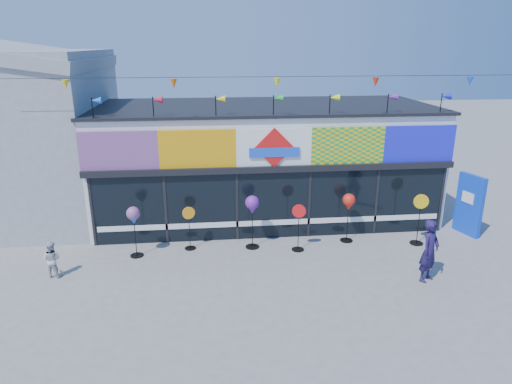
{
  "coord_description": "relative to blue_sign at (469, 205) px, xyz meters",
  "views": [
    {
      "loc": [
        -2.06,
        -10.59,
        6.23
      ],
      "look_at": [
        -0.73,
        2.0,
        2.09
      ],
      "focal_mm": 32.0,
      "sensor_mm": 36.0,
      "label": 1
    }
  ],
  "objects": [
    {
      "name": "ground",
      "position": [
        -6.63,
        -3.05,
        -1.05
      ],
      "size": [
        80.0,
        80.0,
        0.0
      ],
      "primitive_type": "plane",
      "color": "slate",
      "rests_on": "ground"
    },
    {
      "name": "kite_shop",
      "position": [
        -6.63,
        2.89,
        1.0
      ],
      "size": [
        16.0,
        5.7,
        5.31
      ],
      "color": "white",
      "rests_on": "ground"
    },
    {
      "name": "blue_sign",
      "position": [
        0.0,
        0.0,
        0.0
      ],
      "size": [
        0.45,
        1.04,
        2.08
      ],
      "rotation": [
        0.0,
        0.0,
        0.3
      ],
      "color": "blue",
      "rests_on": "ground"
    },
    {
      "name": "spinner_0",
      "position": [
        -11.0,
        -0.59,
        0.24
      ],
      "size": [
        0.41,
        0.41,
        1.61
      ],
      "color": "black",
      "rests_on": "ground"
    },
    {
      "name": "spinner_1",
      "position": [
        -9.38,
        -0.24,
        -0.3
      ],
      "size": [
        0.39,
        0.36,
        1.41
      ],
      "color": "black",
      "rests_on": "ground"
    },
    {
      "name": "spinner_2",
      "position": [
        -7.4,
        -0.34,
        0.35
      ],
      "size": [
        0.44,
        0.44,
        1.74
      ],
      "color": "black",
      "rests_on": "ground"
    },
    {
      "name": "spinner_3",
      "position": [
        -5.98,
        -0.7,
        -0.24
      ],
      "size": [
        0.43,
        0.39,
        1.53
      ],
      "color": "black",
      "rests_on": "ground"
    },
    {
      "name": "spinner_4",
      "position": [
        -4.25,
        -0.18,
        0.27
      ],
      "size": [
        0.42,
        0.42,
        1.64
      ],
      "color": "black",
      "rests_on": "ground"
    },
    {
      "name": "spinner_5",
      "position": [
        -2.04,
        -0.64,
        -0.15
      ],
      "size": [
        0.48,
        0.43,
        1.69
      ],
      "color": "black",
      "rests_on": "ground"
    },
    {
      "name": "adult_man",
      "position": [
        -2.83,
        -2.97,
        -0.17
      ],
      "size": [
        0.77,
        0.72,
        1.76
      ],
      "primitive_type": "imported",
      "rotation": [
        0.0,
        0.0,
        0.62
      ],
      "color": "#1F1544",
      "rests_on": "ground"
    },
    {
      "name": "child",
      "position": [
        -13.13,
        -1.66,
        -0.53
      ],
      "size": [
        0.55,
        0.39,
        1.04
      ],
      "primitive_type": "imported",
      "rotation": [
        0.0,
        0.0,
        2.94
      ],
      "color": "beige",
      "rests_on": "ground"
    }
  ]
}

